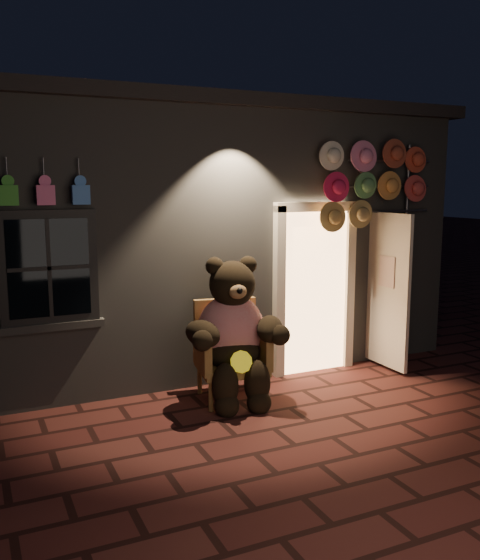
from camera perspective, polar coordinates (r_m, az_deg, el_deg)
ground at (r=6.09m, az=3.29°, el=-14.10°), size 60.00×60.00×0.00m
shop_building at (r=9.33m, az=-8.27°, el=4.98°), size 7.30×5.95×3.51m
wicker_armchair at (r=6.76m, az=-1.00°, el=-6.74°), size 0.85×0.79×1.10m
teddy_bear at (r=6.57m, az=-0.62°, el=-5.07°), size 1.19×1.00×1.66m
hat_rack at (r=7.81m, az=12.73°, el=9.08°), size 1.74×0.22×2.94m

